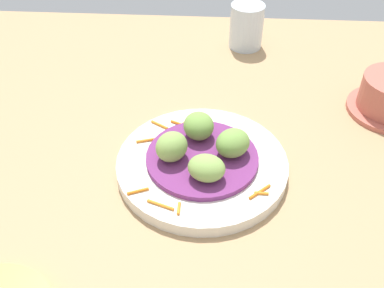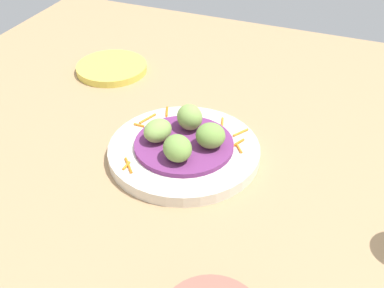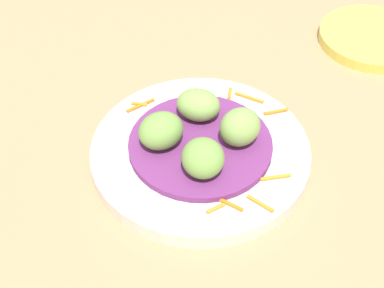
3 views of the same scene
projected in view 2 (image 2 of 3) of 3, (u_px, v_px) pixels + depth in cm
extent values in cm
cube|color=tan|center=(165.00, 146.00, 83.92)|extent=(110.00, 110.00, 2.00)
cylinder|color=silver|center=(184.00, 151.00, 79.44)|extent=(24.45, 24.45, 1.89)
cylinder|color=#702D6B|center=(184.00, 145.00, 78.65)|extent=(15.95, 15.95, 0.81)
cylinder|color=orange|center=(238.00, 143.00, 79.37)|extent=(2.71, 1.54, 0.40)
cylinder|color=orange|center=(241.00, 132.00, 81.73)|extent=(2.88, 1.98, 0.40)
cylinder|color=orange|center=(139.00, 125.00, 83.52)|extent=(0.41, 1.90, 0.40)
cylinder|color=orange|center=(128.00, 165.00, 74.68)|extent=(3.04, 2.79, 0.40)
cylinder|color=orange|center=(222.00, 123.00, 83.93)|extent=(3.27, 1.37, 0.40)
cylinder|color=orange|center=(239.00, 149.00, 77.95)|extent=(1.88, 1.58, 0.40)
cylinder|color=orange|center=(126.00, 166.00, 74.60)|extent=(1.89, 0.48, 0.40)
cylinder|color=orange|center=(148.00, 118.00, 85.14)|extent=(3.64, 1.65, 0.40)
cylinder|color=orange|center=(167.00, 112.00, 86.91)|extent=(2.86, 1.47, 0.40)
ellipsoid|color=#84A851|center=(158.00, 130.00, 78.13)|extent=(5.73, 5.05, 3.42)
ellipsoid|color=#759E47|center=(177.00, 148.00, 73.89)|extent=(6.62, 6.54, 3.92)
ellipsoid|color=#759E47|center=(210.00, 136.00, 76.51)|extent=(5.58, 5.73, 3.97)
ellipsoid|color=#84A851|center=(190.00, 117.00, 80.52)|extent=(6.16, 6.19, 4.22)
cylinder|color=#E0CC4C|center=(112.00, 68.00, 103.24)|extent=(14.69, 14.69, 1.45)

